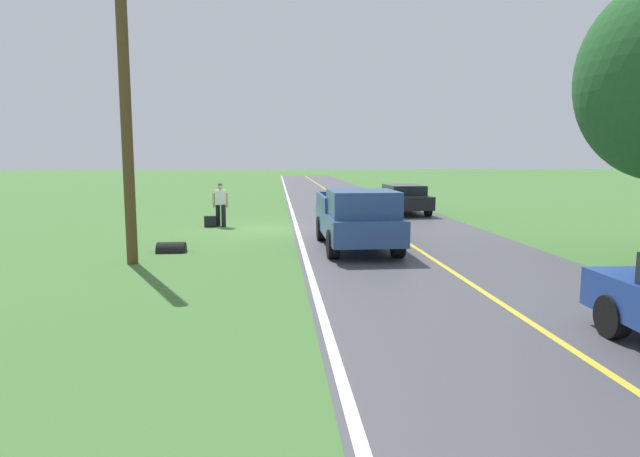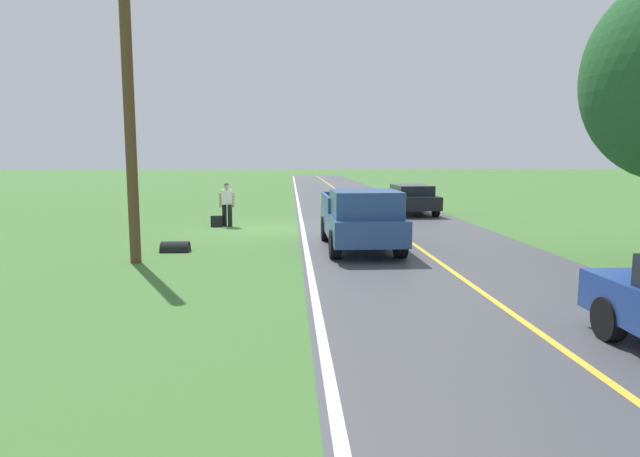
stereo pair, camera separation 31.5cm
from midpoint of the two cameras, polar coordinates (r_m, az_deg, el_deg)
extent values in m
plane|color=#427033|center=(21.00, -5.05, -0.05)|extent=(200.00, 200.00, 0.00)
cube|color=#47474C|center=(21.38, 7.86, 0.05)|extent=(7.24, 120.00, 0.00)
cube|color=silver|center=(21.00, -1.40, -0.01)|extent=(0.16, 117.60, 0.00)
cube|color=gold|center=(21.38, 7.86, 0.05)|extent=(0.14, 117.60, 0.00)
cylinder|color=black|center=(21.85, -9.02, 1.34)|extent=(0.18, 0.18, 0.88)
cylinder|color=black|center=(22.09, -9.59, 1.40)|extent=(0.18, 0.18, 0.88)
cube|color=white|center=(21.90, -9.35, 3.27)|extent=(0.42, 0.30, 0.58)
sphere|color=tan|center=(21.88, -9.37, 4.32)|extent=(0.23, 0.23, 0.23)
sphere|color=#4C564C|center=(21.87, -9.37, 4.52)|extent=(0.20, 0.20, 0.20)
cube|color=navy|center=(22.10, -9.34, 3.38)|extent=(0.34, 0.23, 0.44)
cylinder|color=tan|center=(21.89, -8.66, 2.99)|extent=(0.10, 0.10, 0.58)
cylinder|color=tan|center=(21.90, -10.02, 2.96)|extent=(0.10, 0.10, 0.58)
cube|color=black|center=(21.95, -10.39, 0.76)|extent=(0.48, 0.24, 0.44)
cube|color=#2D4C84|center=(16.58, 4.68, 0.54)|extent=(2.05, 5.42, 0.70)
cube|color=#2D4C84|center=(15.34, 5.36, 2.64)|extent=(1.86, 2.18, 0.72)
cube|color=black|center=(15.34, 5.36, 2.91)|extent=(1.69, 1.31, 0.43)
cube|color=#2D4C84|center=(17.74, 7.20, 2.83)|extent=(0.13, 3.02, 0.45)
cube|color=#2D4C84|center=(17.49, 1.13, 2.82)|extent=(0.13, 3.02, 0.45)
cube|color=#2D4C84|center=(19.08, 3.57, 3.20)|extent=(1.84, 0.12, 0.45)
cylinder|color=black|center=(15.09, 9.02, -1.56)|extent=(0.31, 0.80, 0.80)
cylinder|color=black|center=(14.80, 2.21, -1.65)|extent=(0.31, 0.80, 0.80)
cylinder|color=black|center=(18.29, 6.75, 0.07)|extent=(0.31, 0.80, 0.80)
cylinder|color=black|center=(18.05, 1.13, 0.02)|extent=(0.31, 0.80, 0.80)
cube|color=black|center=(26.92, 9.79, 2.90)|extent=(2.01, 4.47, 0.62)
cube|color=black|center=(26.69, 9.93, 4.02)|extent=(1.72, 2.43, 0.46)
cylinder|color=black|center=(28.10, 7.37, 2.51)|extent=(0.26, 0.67, 0.66)
cylinder|color=black|center=(28.52, 10.69, 2.51)|extent=(0.26, 0.67, 0.66)
cylinder|color=black|center=(25.39, 8.75, 1.95)|extent=(0.26, 0.67, 0.66)
cylinder|color=black|center=(25.85, 12.39, 1.96)|extent=(0.26, 0.67, 0.66)
cylinder|color=black|center=(9.46, 28.91, -8.30)|extent=(0.25, 0.66, 0.66)
cylinder|color=brown|center=(14.81, -18.75, 10.57)|extent=(0.28, 0.28, 7.29)
cylinder|color=black|center=(16.48, -14.39, -2.35)|extent=(0.80, 0.60, 0.60)
camera|label=1|loc=(0.16, -89.27, 0.10)|focal=30.51mm
camera|label=2|loc=(0.16, 90.73, -0.10)|focal=30.51mm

